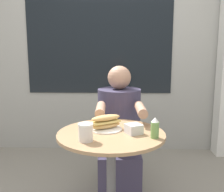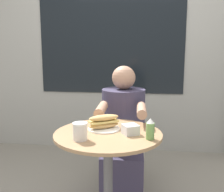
# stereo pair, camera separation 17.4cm
# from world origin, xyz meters

# --- Properties ---
(storefront_wall) EXTENTS (8.00, 0.09, 2.80)m
(storefront_wall) POSITION_xyz_m (-0.00, 1.71, 1.40)
(storefront_wall) COLOR #9E9E99
(storefront_wall) RESTS_ON ground_plane
(cafe_table) EXTENTS (0.68, 0.68, 0.75)m
(cafe_table) POSITION_xyz_m (0.00, 0.00, 0.55)
(cafe_table) COLOR #997551
(cafe_table) RESTS_ON ground_plane
(diner_chair) EXTENTS (0.39, 0.39, 0.87)m
(diner_chair) POSITION_xyz_m (0.05, 0.88, 0.52)
(diner_chair) COLOR #ADA393
(diner_chair) RESTS_ON ground_plane
(seated_diner) EXTENTS (0.38, 0.66, 1.14)m
(seated_diner) POSITION_xyz_m (0.05, 0.53, 0.49)
(seated_diner) COLOR #38334C
(seated_diner) RESTS_ON ground_plane
(sandwich_on_plate) EXTENTS (0.21, 0.21, 0.10)m
(sandwich_on_plate) POSITION_xyz_m (-0.04, 0.06, 0.80)
(sandwich_on_plate) COLOR white
(sandwich_on_plate) RESTS_ON cafe_table
(drink_cup) EXTENTS (0.09, 0.09, 0.10)m
(drink_cup) POSITION_xyz_m (-0.14, -0.16, 0.81)
(drink_cup) COLOR silver
(drink_cup) RESTS_ON cafe_table
(napkin_box) EXTENTS (0.12, 0.12, 0.06)m
(napkin_box) POSITION_xyz_m (0.14, -0.01, 0.78)
(napkin_box) COLOR silver
(napkin_box) RESTS_ON cafe_table
(condiment_bottle) EXTENTS (0.05, 0.05, 0.13)m
(condiment_bottle) POSITION_xyz_m (0.26, -0.09, 0.82)
(condiment_bottle) COLOR #66934C
(condiment_bottle) RESTS_ON cafe_table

